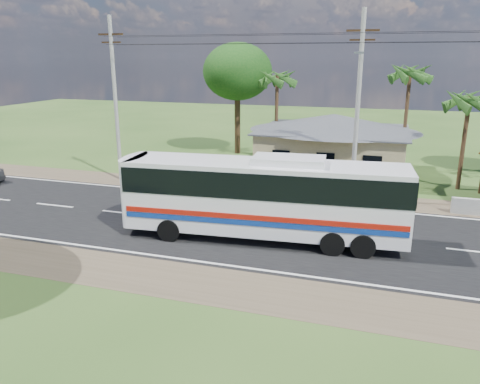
% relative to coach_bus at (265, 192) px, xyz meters
% --- Properties ---
extents(ground, '(120.00, 120.00, 0.00)m').
position_rel_coach_bus_xyz_m(ground, '(0.47, 1.31, -2.32)').
color(ground, '#284619').
rests_on(ground, ground).
extents(road, '(120.00, 16.00, 0.03)m').
position_rel_coach_bus_xyz_m(road, '(0.47, 1.31, -2.31)').
color(road, black).
rests_on(road, ground).
extents(house, '(12.40, 10.00, 5.00)m').
position_rel_coach_bus_xyz_m(house, '(1.47, 14.30, 0.32)').
color(house, tan).
rests_on(house, ground).
extents(utility_poles, '(32.80, 2.22, 11.00)m').
position_rel_coach_bus_xyz_m(utility_poles, '(3.14, 7.79, 3.45)').
color(utility_poles, '#9E9E99').
rests_on(utility_poles, ground).
extents(palm_near, '(2.80, 2.80, 6.70)m').
position_rel_coach_bus_xyz_m(palm_near, '(9.97, 12.31, 3.39)').
color(palm_near, '#47301E').
rests_on(palm_near, ground).
extents(palm_mid, '(2.80, 2.80, 8.20)m').
position_rel_coach_bus_xyz_m(palm_mid, '(6.47, 16.81, 4.84)').
color(palm_mid, '#47301E').
rests_on(palm_mid, ground).
extents(palm_far, '(2.80, 2.80, 7.70)m').
position_rel_coach_bus_xyz_m(palm_far, '(-3.53, 17.31, 4.36)').
color(palm_far, '#47301E').
rests_on(palm_far, ground).
extents(tree_behind_house, '(6.00, 6.00, 9.61)m').
position_rel_coach_bus_xyz_m(tree_behind_house, '(-7.53, 19.31, 4.80)').
color(tree_behind_house, '#47301E').
rests_on(tree_behind_house, ground).
extents(coach_bus, '(13.26, 3.88, 4.06)m').
position_rel_coach_bus_xyz_m(coach_bus, '(0.00, 0.00, 0.00)').
color(coach_bus, silver).
rests_on(coach_bus, ground).
extents(motorcycle, '(1.82, 1.06, 0.91)m').
position_rel_coach_bus_xyz_m(motorcycle, '(-0.16, 6.10, -1.87)').
color(motorcycle, black).
rests_on(motorcycle, ground).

